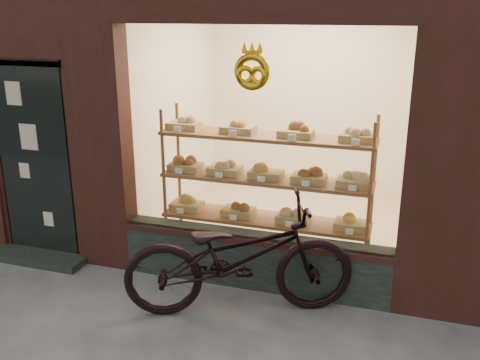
% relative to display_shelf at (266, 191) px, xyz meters
% --- Properties ---
extents(display_shelf, '(2.20, 0.45, 1.70)m').
position_rel_display_shelf_xyz_m(display_shelf, '(0.00, 0.00, 0.00)').
color(display_shelf, brown).
rests_on(display_shelf, ground).
extents(bicycle, '(2.19, 1.46, 1.09)m').
position_rel_display_shelf_xyz_m(bicycle, '(0.01, -0.94, -0.32)').
color(bicycle, black).
rests_on(bicycle, ground).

